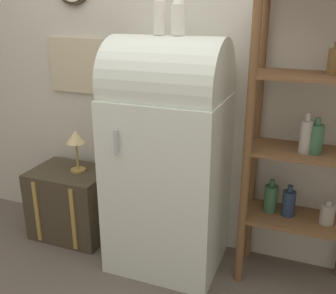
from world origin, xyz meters
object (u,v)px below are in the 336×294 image
(refrigerator, at_px, (168,154))
(vase_center, at_px, (179,13))
(suitcase_trunk, at_px, (72,203))
(vase_left, at_px, (159,11))
(desk_lamp, at_px, (76,141))

(refrigerator, relative_size, vase_center, 5.92)
(refrigerator, height_order, suitcase_trunk, refrigerator)
(vase_left, bearing_deg, desk_lamp, 174.28)
(suitcase_trunk, bearing_deg, desk_lamp, 19.38)
(suitcase_trunk, height_order, desk_lamp, desk_lamp)
(desk_lamp, bearing_deg, vase_left, -5.72)
(refrigerator, xyz_separation_m, vase_left, (-0.05, 0.00, 0.86))
(vase_left, xyz_separation_m, desk_lamp, (-0.68, 0.07, -0.89))
(suitcase_trunk, bearing_deg, vase_center, -2.71)
(desk_lamp, bearing_deg, suitcase_trunk, -160.62)
(vase_center, height_order, desk_lamp, vase_center)
(refrigerator, relative_size, suitcase_trunk, 2.68)
(vase_center, distance_m, desk_lamp, 1.19)
(vase_center, relative_size, desk_lamp, 0.83)
(suitcase_trunk, height_order, vase_center, vase_center)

